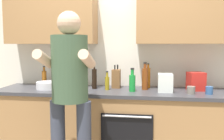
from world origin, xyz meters
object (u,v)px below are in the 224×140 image
object	(u,v)px
person_standing	(70,88)
grocery_bag_crisps	(196,81)
bottle_juice	(148,77)
bottle_vinegar	(145,78)
bottle_syrup	(44,78)
bottle_water	(72,79)
cup_stoneware	(191,90)
cup_tea	(209,90)
grocery_bag_produce	(165,83)
bottle_soy	(94,78)
bottle_soda	(132,82)
knife_block	(116,79)
bottle_oil	(107,82)
mixing_bowl	(48,85)

from	to	relation	value
person_standing	grocery_bag_crisps	xyz separation A→B (m)	(1.29, 0.77, -0.03)
person_standing	bottle_juice	xyz separation A→B (m)	(0.73, 0.88, -0.00)
bottle_vinegar	bottle_syrup	size ratio (longest dim) A/B	1.27
bottle_vinegar	bottle_water	size ratio (longest dim) A/B	1.06
bottle_juice	cup_stoneware	world-z (taller)	bottle_juice
cup_stoneware	person_standing	bearing A→B (deg)	-155.53
bottle_syrup	bottle_juice	bearing A→B (deg)	2.02
bottle_juice	cup_tea	xyz separation A→B (m)	(0.66, -0.32, -0.09)
bottle_water	bottle_syrup	bearing A→B (deg)	153.55
bottle_syrup	bottle_juice	xyz separation A→B (m)	(1.35, 0.05, 0.03)
cup_tea	cup_stoneware	distance (m)	0.19
person_standing	bottle_juice	bearing A→B (deg)	50.25
grocery_bag_produce	bottle_soy	bearing A→B (deg)	175.59
bottle_soda	grocery_bag_produce	size ratio (longest dim) A/B	1.26
person_standing	grocery_bag_crisps	distance (m)	1.50
bottle_soda	knife_block	xyz separation A→B (m)	(-0.22, 0.22, 0.01)
bottle_oil	mixing_bowl	size ratio (longest dim) A/B	0.82
bottle_soda	mixing_bowl	world-z (taller)	bottle_soda
grocery_bag_crisps	mixing_bowl	bearing A→B (deg)	-175.28
bottle_soda	grocery_bag_crisps	xyz separation A→B (m)	(0.74, 0.17, 0.00)
cup_stoneware	knife_block	xyz separation A→B (m)	(-0.86, 0.28, 0.07)
bottle_oil	cup_stoneware	size ratio (longest dim) A/B	2.51
bottle_water	grocery_bag_crisps	size ratio (longest dim) A/B	1.44
bottle_oil	mixing_bowl	world-z (taller)	bottle_oil
bottle_soda	bottle_soy	distance (m)	0.49
bottle_soda	bottle_soy	bearing A→B (deg)	166.13
bottle_syrup	knife_block	size ratio (longest dim) A/B	0.90
bottle_syrup	bottle_water	bearing A→B (deg)	-26.45
bottle_vinegar	grocery_bag_produce	bearing A→B (deg)	-20.81
grocery_bag_crisps	bottle_soy	bearing A→B (deg)	-177.58
bottle_juice	bottle_syrup	bearing A→B (deg)	-177.98
person_standing	cup_tea	xyz separation A→B (m)	(1.39, 0.56, -0.09)
cup_stoneware	grocery_bag_produce	bearing A→B (deg)	157.87
person_standing	bottle_syrup	world-z (taller)	person_standing
bottle_soy	knife_block	bearing A→B (deg)	22.69
grocery_bag_crisps	cup_stoneware	bearing A→B (deg)	-112.10
bottle_juice	cup_tea	bearing A→B (deg)	-25.94
person_standing	bottle_juice	size ratio (longest dim) A/B	5.67
bottle_soda	grocery_bag_produce	bearing A→B (deg)	7.73
bottle_soy	bottle_oil	world-z (taller)	bottle_soy
bottle_vinegar	cup_stoneware	size ratio (longest dim) A/B	3.69
person_standing	cup_stoneware	size ratio (longest dim) A/B	19.49
bottle_soy	cup_tea	world-z (taller)	bottle_soy
bottle_juice	bottle_oil	xyz separation A→B (m)	(-0.48, -0.21, -0.04)
bottle_water	cup_tea	world-z (taller)	bottle_water
mixing_bowl	knife_block	size ratio (longest dim) A/B	0.95
bottle_syrup	grocery_bag_produce	size ratio (longest dim) A/B	1.21
bottle_soy	grocery_bag_produce	xyz separation A→B (m)	(0.85, -0.07, -0.03)
bottle_vinegar	knife_block	size ratio (longest dim) A/B	1.15
bottle_water	knife_block	bearing A→B (deg)	23.16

